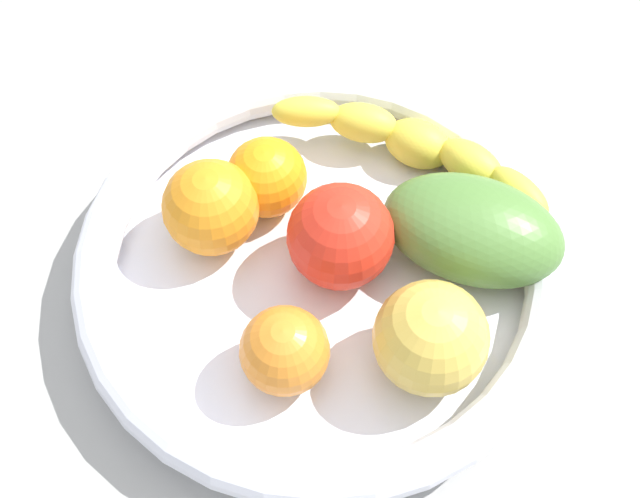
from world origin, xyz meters
The scene contains 9 objects.
kitchen_counter centered at (0.00, 0.00, 1.50)cm, with size 120.00×120.00×3.00cm, color #9B9B98.
fruit_bowl centered at (0.00, 0.00, 5.37)cm, with size 34.02×34.02×4.62cm.
banana_draped_left centered at (2.91, 11.30, 7.10)cm, with size 22.42×6.70×4.30cm.
orange_front centered at (0.79, -7.71, 7.56)cm, with size 5.78×5.78×5.78cm, color orange.
orange_mid_left centered at (-8.16, 0.00, 8.06)cm, with size 6.78×6.78×6.78cm, color orange.
orange_mid_right centered at (-5.84, 4.12, 7.58)cm, with size 5.83×5.83×5.83cm, color orange.
tomato_red centered at (1.04, 1.07, 8.33)cm, with size 7.32×7.32×7.32cm, color red.
mango_green centered at (9.05, 5.39, 7.73)cm, with size 12.59×8.04×6.13cm, color #52823A.
apple_yellow centered at (9.04, -3.74, 8.35)cm, with size 7.36×7.36×7.36cm, color gold.
Camera 1 is at (11.15, -26.81, 55.46)cm, focal length 46.61 mm.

